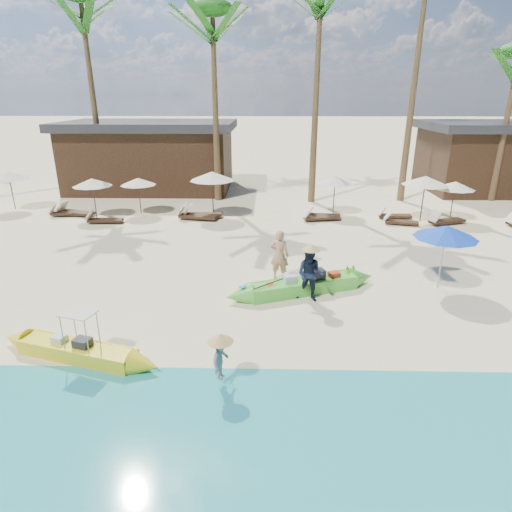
{
  "coord_description": "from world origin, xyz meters",
  "views": [
    {
      "loc": [
        -0.5,
        -10.7,
        5.87
      ],
      "look_at": [
        -0.81,
        2.0,
        1.07
      ],
      "focal_mm": 30.0,
      "sensor_mm": 36.0,
      "label": 1
    }
  ],
  "objects_px": {
    "yellow_canoe": "(77,351)",
    "blue_umbrella": "(446,232)",
    "green_canoe": "(303,285)",
    "tourist": "(279,255)"
  },
  "relations": [
    {
      "from": "blue_umbrella",
      "to": "yellow_canoe",
      "type": "bearing_deg",
      "value": -157.25
    },
    {
      "from": "green_canoe",
      "to": "yellow_canoe",
      "type": "bearing_deg",
      "value": -166.52
    },
    {
      "from": "green_canoe",
      "to": "yellow_canoe",
      "type": "xyz_separation_m",
      "value": [
        -5.62,
        -3.76,
        -0.04
      ]
    },
    {
      "from": "yellow_canoe",
      "to": "blue_umbrella",
      "type": "bearing_deg",
      "value": 39.02
    },
    {
      "from": "tourist",
      "to": "blue_umbrella",
      "type": "height_order",
      "value": "blue_umbrella"
    },
    {
      "from": "green_canoe",
      "to": "tourist",
      "type": "relative_size",
      "value": 3.11
    },
    {
      "from": "green_canoe",
      "to": "tourist",
      "type": "xyz_separation_m",
      "value": [
        -0.72,
        1.01,
        0.63
      ]
    },
    {
      "from": "green_canoe",
      "to": "yellow_canoe",
      "type": "relative_size",
      "value": 1.16
    },
    {
      "from": "tourist",
      "to": "blue_umbrella",
      "type": "xyz_separation_m",
      "value": [
        5.12,
        -0.56,
        1.03
      ]
    },
    {
      "from": "green_canoe",
      "to": "blue_umbrella",
      "type": "xyz_separation_m",
      "value": [
        4.4,
        0.44,
        1.66
      ]
    }
  ]
}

